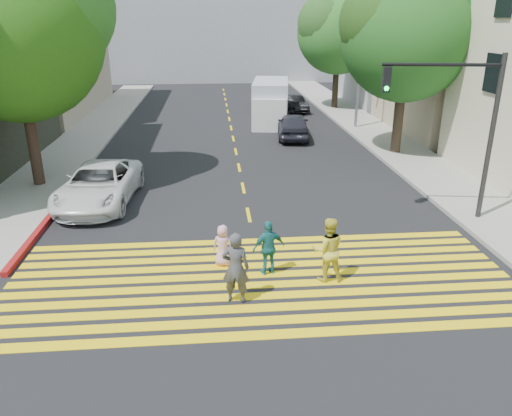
{
  "coord_description": "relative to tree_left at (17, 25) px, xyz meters",
  "views": [
    {
      "loc": [
        -1.19,
        -10.41,
        6.54
      ],
      "look_at": [
        0.0,
        3.0,
        1.4
      ],
      "focal_mm": 35.0,
      "sensor_mm": 36.0,
      "label": 1
    }
  ],
  "objects": [
    {
      "name": "silver_car",
      "position": [
        11.53,
        18.97,
        -5.62
      ],
      "size": [
        2.1,
        4.77,
        1.36
      ],
      "primitive_type": "imported",
      "rotation": [
        0.0,
        0.0,
        3.18
      ],
      "color": "#A1A1A1",
      "rests_on": "ground"
    },
    {
      "name": "tree_right_far",
      "position": [
        16.52,
        17.46,
        -0.4
      ],
      "size": [
        7.5,
        7.32,
        8.75
      ],
      "rotation": [
        0.0,
        0.0,
        0.25
      ],
      "color": "black",
      "rests_on": "ground"
    },
    {
      "name": "pedestrian_child",
      "position": [
        7.28,
        -7.68,
        -5.7
      ],
      "size": [
        0.68,
        0.55,
        1.2
      ],
      "primitive_type": "imported",
      "rotation": [
        0.0,
        0.0,
        2.81
      ],
      "color": "#D799B5",
      "rests_on": "ground"
    },
    {
      "name": "crosswalk",
      "position": [
        8.28,
        -8.65,
        -6.3
      ],
      "size": [
        13.4,
        5.3,
        0.01
      ],
      "color": "yellow",
      "rests_on": "ground"
    },
    {
      "name": "building_right_grey",
      "position": [
        23.28,
        20.07,
        -1.3
      ],
      "size": [
        10.0,
        10.0,
        10.0
      ],
      "primitive_type": "cube",
      "color": "gray",
      "rests_on": "ground"
    },
    {
      "name": "sidewalk_right",
      "position": [
        16.78,
        5.07,
        -6.23
      ],
      "size": [
        3.0,
        60.0,
        0.15
      ],
      "primitive_type": "cube",
      "color": "gray",
      "rests_on": "ground"
    },
    {
      "name": "pedestrian_woman",
      "position": [
        10.0,
        -8.78,
        -5.42
      ],
      "size": [
        0.88,
        0.69,
        1.77
      ],
      "primitive_type": "imported",
      "rotation": [
        0.0,
        0.0,
        3.12
      ],
      "color": "gold",
      "rests_on": "ground"
    },
    {
      "name": "tree_right_near",
      "position": [
        16.45,
        3.81,
        -0.23
      ],
      "size": [
        7.47,
        7.03,
        8.98
      ],
      "rotation": [
        0.0,
        0.0,
        -0.15
      ],
      "color": "#3E3021",
      "rests_on": "ground"
    },
    {
      "name": "sidewalk_left",
      "position": [
        -0.22,
        12.07,
        -6.23
      ],
      "size": [
        3.0,
        40.0,
        0.15
      ],
      "primitive_type": "cube",
      "color": "gray",
      "rests_on": "ground"
    },
    {
      "name": "lane_line",
      "position": [
        8.28,
        12.57,
        -6.3
      ],
      "size": [
        0.12,
        34.4,
        0.01
      ],
      "color": "yellow",
      "rests_on": "ground"
    },
    {
      "name": "street_lamp",
      "position": [
        15.84,
        10.05,
        -0.73
      ],
      "size": [
        2.19,
        0.24,
        9.71
      ],
      "rotation": [
        0.0,
        0.0,
        -0.01
      ],
      "color": "gray",
      "rests_on": "ground"
    },
    {
      "name": "building_right_tan",
      "position": [
        23.28,
        9.07,
        -1.3
      ],
      "size": [
        10.0,
        10.0,
        10.0
      ],
      "primitive_type": "cube",
      "color": "tan",
      "rests_on": "ground"
    },
    {
      "name": "dark_car_near",
      "position": [
        11.73,
        7.85,
        -5.57
      ],
      "size": [
        2.21,
        4.48,
        1.47
      ],
      "primitive_type": "imported",
      "rotation": [
        0.0,
        0.0,
        3.03
      ],
      "color": "#20202A",
      "rests_on": "ground"
    },
    {
      "name": "white_sedan",
      "position": [
        2.82,
        -2.24,
        -5.57
      ],
      "size": [
        2.8,
        5.45,
        1.47
      ],
      "primitive_type": "imported",
      "rotation": [
        0.0,
        0.0,
        -0.07
      ],
      "color": "silver",
      "rests_on": "ground"
    },
    {
      "name": "backdrop_block",
      "position": [
        8.28,
        38.07,
        -0.3
      ],
      "size": [
        30.0,
        8.0,
        12.0
      ],
      "primitive_type": "cube",
      "color": "gray",
      "rests_on": "ground"
    },
    {
      "name": "tree_left",
      "position": [
        0.0,
        0.0,
        0.0
      ],
      "size": [
        7.7,
        7.39,
        9.35
      ],
      "rotation": [
        0.0,
        0.0,
        0.15
      ],
      "color": "black",
      "rests_on": "ground"
    },
    {
      "name": "pedestrian_man",
      "position": [
        7.54,
        -9.63,
        -5.39
      ],
      "size": [
        0.75,
        0.57,
        1.83
      ],
      "primitive_type": "imported",
      "rotation": [
        0.0,
        0.0,
        2.93
      ],
      "color": "#3F3F43",
      "rests_on": "ground"
    },
    {
      "name": "traffic_signal",
      "position": [
        15.09,
        -4.99,
        -2.71
      ],
      "size": [
        3.76,
        0.76,
        5.55
      ],
      "rotation": [
        0.0,
        0.0,
        -0.15
      ],
      "color": "#292929",
      "rests_on": "ground"
    },
    {
      "name": "pedestrian_extra",
      "position": [
        8.5,
        -8.3,
        -5.53
      ],
      "size": [
        0.97,
        0.61,
        1.54
      ],
      "primitive_type": "imported",
      "rotation": [
        0.0,
        0.0,
        3.42
      ],
      "color": "#1E6C6F",
      "rests_on": "ground"
    },
    {
      "name": "white_van",
      "position": [
        10.92,
        12.23,
        -5.0
      ],
      "size": [
        2.95,
        6.07,
        2.75
      ],
      "rotation": [
        0.0,
        0.0,
        -0.14
      ],
      "color": "#ADB0C7",
      "rests_on": "ground"
    },
    {
      "name": "dark_car_parked",
      "position": [
        13.18,
        16.58,
        -5.71
      ],
      "size": [
        1.84,
        3.78,
        1.19
      ],
      "primitive_type": "imported",
      "rotation": [
        0.0,
        0.0,
        0.17
      ],
      "color": "black",
      "rests_on": "ground"
    },
    {
      "name": "ground",
      "position": [
        8.28,
        -9.93,
        -6.3
      ],
      "size": [
        120.0,
        120.0,
        0.0
      ],
      "primitive_type": "plane",
      "color": "black"
    },
    {
      "name": "curb_red",
      "position": [
        1.38,
        -3.93,
        -6.22
      ],
      "size": [
        0.2,
        8.0,
        0.16
      ],
      "primitive_type": "cube",
      "color": "maroon",
      "rests_on": "ground"
    }
  ]
}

